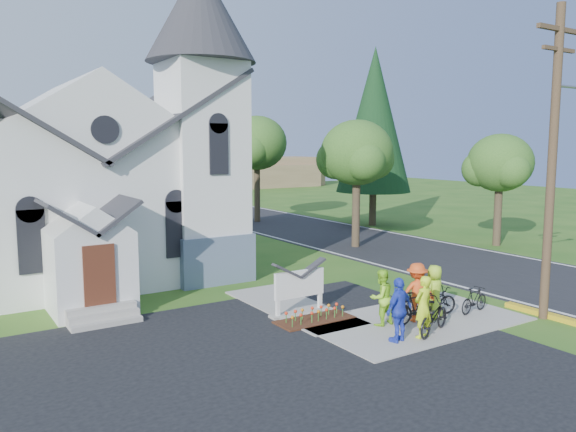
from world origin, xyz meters
TOP-DOWN VIEW (x-y plane):
  - ground at (0.00, 0.00)m, footprint 120.00×120.00m
  - parking_lot at (-7.00, -2.00)m, footprint 20.00×16.00m
  - road at (10.00, 15.00)m, footprint 8.00×90.00m
  - sidewalk at (1.50, 0.50)m, footprint 7.00×4.00m
  - church at (-5.48, 12.48)m, footprint 12.35×12.00m
  - church_sign at (-1.20, 3.20)m, footprint 2.20×0.40m
  - flower_bed at (-1.20, 2.30)m, footprint 2.60×1.10m
  - utility_pole at (5.36, -1.50)m, footprint 3.45×0.28m
  - tree_road_near at (8.50, 12.00)m, footprint 4.00×4.00m
  - tree_road_mid at (9.00, 24.00)m, footprint 4.40×4.40m
  - tree_road_far at (15.50, 8.00)m, footprint 3.60×3.60m
  - conifer at (15.00, 18.00)m, footprint 5.20×5.20m
  - distant_hills at (3.36, 56.33)m, footprint 61.00×10.00m
  - cyclist_0 at (0.49, -0.77)m, footprint 0.72×0.51m
  - bike_0 at (1.02, -0.69)m, footprint 2.08×1.36m
  - cyclist_1 at (0.25, 0.77)m, footprint 0.88×0.70m
  - bike_1 at (1.29, 0.25)m, footprint 1.79×0.67m
  - cyclist_2 at (-0.34, -0.64)m, footprint 1.16×0.65m
  - bike_2 at (2.07, 1.40)m, footprint 1.66×0.97m
  - cyclist_3 at (1.46, 0.44)m, footprint 1.40×1.14m
  - bike_3 at (3.75, 0.04)m, footprint 1.51×0.60m
  - cyclist_4 at (2.15, 0.33)m, footprint 0.98×0.78m
  - bike_4 at (2.27, 0.59)m, footprint 1.99×1.08m

SIDE VIEW (x-z plane):
  - ground at x=0.00m, z-range 0.00..0.00m
  - parking_lot at x=-7.00m, z-range 0.00..0.02m
  - road at x=10.00m, z-range 0.00..0.02m
  - sidewalk at x=1.50m, z-range 0.00..0.05m
  - flower_bed at x=-1.20m, z-range 0.00..0.07m
  - bike_2 at x=2.07m, z-range 0.05..0.88m
  - bike_3 at x=3.75m, z-range 0.05..0.93m
  - bike_4 at x=2.27m, z-range 0.05..1.04m
  - bike_0 at x=1.02m, z-range 0.05..1.08m
  - bike_1 at x=1.29m, z-range 0.05..1.10m
  - cyclist_1 at x=0.25m, z-range 0.05..1.82m
  - cyclist_4 at x=2.15m, z-range 0.05..1.82m
  - cyclist_0 at x=0.49m, z-range 0.05..1.89m
  - cyclist_2 at x=-0.34m, z-range 0.05..1.92m
  - cyclist_3 at x=1.46m, z-range 0.05..1.94m
  - church_sign at x=-1.20m, z-range 0.18..1.88m
  - distant_hills at x=3.36m, z-range -0.63..4.97m
  - tree_road_far at x=15.50m, z-range 1.48..7.78m
  - tree_road_near at x=8.50m, z-range 1.68..8.73m
  - church at x=-5.48m, z-range -1.25..11.75m
  - utility_pole at x=5.36m, z-range 0.40..10.40m
  - tree_road_mid at x=9.00m, z-range 1.88..9.68m
  - conifer at x=15.00m, z-range 1.19..13.59m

